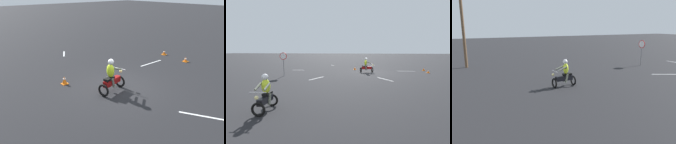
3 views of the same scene
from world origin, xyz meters
The scene contains 5 objects.
motorcycle_rider_background centered at (5.84, 12.57, 0.73)m, with size 0.70×1.52×1.66m.
stop_sign centered at (8.84, 3.19, 1.63)m, with size 0.70×0.08×2.30m.
lane_stripe_e centered at (8.78, -1.24, 0.00)m, with size 0.10×1.45×0.01m, color silver.
lane_stripe_ne centered at (5.31, 4.29, 0.00)m, with size 0.10×2.05×0.01m, color silver.
utility_pole_near centered at (15.04, 17.41, 3.89)m, with size 0.24×0.24×7.78m, color brown.
Camera 3 is at (-5.43, 18.41, 3.65)m, focal length 35.00 mm.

